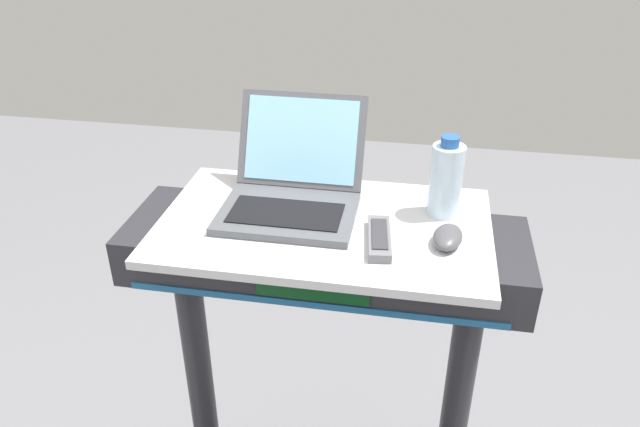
% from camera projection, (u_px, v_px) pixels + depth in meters
% --- Properties ---
extents(desk_board, '(0.73, 0.44, 0.02)m').
position_uv_depth(desk_board, '(324.00, 226.00, 1.36)').
color(desk_board, silver).
rests_on(desk_board, treadmill_base).
extents(laptop, '(0.30, 0.33, 0.22)m').
position_uv_depth(laptop, '(292.00, 188.00, 1.40)').
color(laptop, '#515459').
rests_on(laptop, desk_board).
extents(computer_mouse, '(0.08, 0.11, 0.03)m').
position_uv_depth(computer_mouse, '(448.00, 237.00, 1.27)').
color(computer_mouse, '#4C4C51').
rests_on(computer_mouse, desk_board).
extents(water_bottle, '(0.07, 0.07, 0.19)m').
position_uv_depth(water_bottle, '(446.00, 179.00, 1.35)').
color(water_bottle, silver).
rests_on(water_bottle, desk_board).
extents(tv_remote, '(0.06, 0.16, 0.02)m').
position_uv_depth(tv_remote, '(379.00, 238.00, 1.28)').
color(tv_remote, slate).
rests_on(tv_remote, desk_board).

